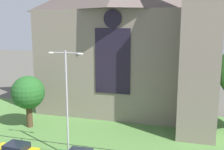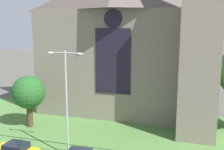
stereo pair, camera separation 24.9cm
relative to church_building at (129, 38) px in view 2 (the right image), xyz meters
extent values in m
plane|color=#56544C|center=(1.16, -7.77, -10.27)|extent=(160.00, 160.00, 0.00)
cube|color=#517F3D|center=(1.16, -9.77, -10.27)|extent=(120.00, 20.00, 0.01)
cube|color=gray|center=(-0.77, 0.63, -3.27)|extent=(22.00, 12.00, 14.00)
cube|color=black|center=(-0.77, -5.42, -2.57)|extent=(4.40, 0.16, 8.00)
cylinder|color=black|center=(-0.77, -5.42, 2.53)|extent=(2.20, 0.15, 2.20)
cube|color=gray|center=(9.23, -7.37, -1.27)|extent=(4.00, 4.00, 18.00)
cylinder|color=black|center=(-0.77, -15.27, -9.17)|extent=(26.25, 0.05, 0.05)
cylinder|color=black|center=(-7.34, -15.27, -9.72)|extent=(0.07, 0.07, 1.10)
cylinder|color=#4C3823|center=(-9.88, -9.83, -8.87)|extent=(0.71, 0.71, 2.81)
sphere|color=#235B23|center=(-9.88, -9.83, -6.00)|extent=(3.90, 3.90, 3.90)
cylinder|color=#B2B2B7|center=(-2.27, -15.37, -5.31)|extent=(0.16, 0.16, 9.93)
cylinder|color=#B2B2B7|center=(-2.97, -15.37, -0.54)|extent=(1.40, 0.10, 0.10)
cylinder|color=#B2B2B7|center=(-1.57, -15.37, -0.54)|extent=(1.40, 0.10, 0.10)
ellipsoid|color=white|center=(-3.67, -15.37, -0.59)|extent=(0.57, 0.26, 0.20)
ellipsoid|color=white|center=(-0.87, -15.37, -0.59)|extent=(0.57, 0.26, 0.20)
cube|color=black|center=(-6.54, -17.26, -9.04)|extent=(2.06, 1.68, 0.55)
cylinder|color=black|center=(-8.17, -16.29, -9.95)|extent=(0.65, 0.25, 0.64)
camera|label=1|loc=(8.20, -37.32, 2.03)|focal=44.05mm
camera|label=2|loc=(8.44, -37.25, 2.03)|focal=44.05mm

